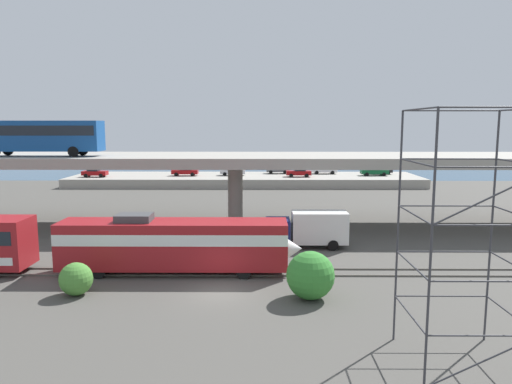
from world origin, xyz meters
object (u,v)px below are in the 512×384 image
Objects in this scene: parked_car_5 at (299,172)px; parked_car_7 at (380,170)px; parked_car_2 at (374,171)px; transit_bus_on_overpass at (39,135)px; parked_car_6 at (185,171)px; parked_car_3 at (324,169)px; parked_car_1 at (277,169)px; train_locomotive at (185,242)px; service_truck_west at (309,228)px; parked_car_4 at (95,172)px; parked_car_0 at (233,171)px; scaffolding_tower at (466,230)px.

parked_car_5 and parked_car_7 have the same top height.
transit_bus_on_overpass is at bearing -138.13° from parked_car_2.
parked_car_5 is at bearing 17.80° from parked_car_7.
parked_car_3 is at bearing -171.77° from parked_car_6.
parked_car_2 is at bearing -11.90° from parked_car_1.
parked_car_7 is at bearing 42.70° from transit_bus_on_overpass.
train_locomotive is 56.63m from parked_car_2.
service_truck_west is 47.12m from parked_car_1.
parked_car_2 is 1.04× the size of parked_car_3.
transit_bus_on_overpass is 2.87× the size of parked_car_5.
parked_car_4 is 0.91× the size of parked_car_6.
parked_car_1 is 0.86× the size of parked_car_2.
train_locomotive is 3.57× the size of parked_car_2.
parked_car_0 is 0.96× the size of parked_car_3.
service_truck_west is 47.30m from parked_car_3.
parked_car_1 is 6.55m from parked_car_5.
service_truck_west is 20.90m from scaffolding_tower.
parked_car_5 is at bearing -170.99° from parked_car_2.
train_locomotive reaches higher than parked_car_4.
train_locomotive is 11.80m from service_truck_west.
scaffolding_tower is 2.43× the size of parked_car_6.
transit_bus_on_overpass is 38.00m from parked_car_6.
parked_car_7 is (1.74, 2.71, -0.00)m from parked_car_2.
train_locomotive reaches higher than parked_car_6.
scaffolding_tower is 2.66× the size of parked_car_7.
train_locomotive is at bearing 63.41° from parked_car_7.
transit_bus_on_overpass is 45.11m from parked_car_5.
train_locomotive is 56.46m from parked_car_3.
train_locomotive is 4.14× the size of parked_car_1.
scaffolding_tower is 2.42× the size of parked_car_3.
service_truck_west reaches higher than parked_car_4.
scaffolding_tower is at bearing -78.18° from parked_car_0.
transit_bus_on_overpass is 2.96× the size of parked_car_1.
service_truck_west is (9.34, 7.20, -0.55)m from train_locomotive.
parked_car_4 is 0.98× the size of parked_car_5.
parked_car_6 is (8.38, 36.39, -7.03)m from transit_bus_on_overpass.
parked_car_1 is 16.98m from parked_car_2.
parked_car_3 is at bearing -99.11° from service_truck_west.
parked_car_6 is (14.98, 2.08, 0.00)m from parked_car_4.
parked_car_0 is 24.56m from parked_car_2.
parked_car_0 is at bearing 5.40° from parked_car_7.
train_locomotive is 4.06× the size of parked_car_7.
parked_car_2 and parked_car_4 have the same top height.
parked_car_4 is at bearing 100.89° from transit_bus_on_overpass.
transit_bus_on_overpass is 2.93× the size of parked_car_4.
parked_car_4 is (-47.71, -2.53, -0.00)m from parked_car_2.
train_locomotive is 51.02m from parked_car_0.
parked_car_0 is 1.04× the size of parked_car_5.
parked_car_4 is (-31.09, -6.03, 0.00)m from parked_car_1.
parked_car_0 is at bearing 9.99° from parked_car_3.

